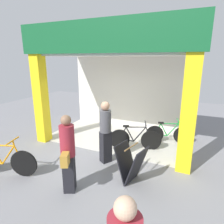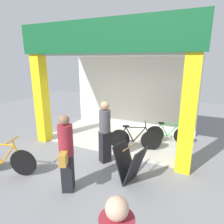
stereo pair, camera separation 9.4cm
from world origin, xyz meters
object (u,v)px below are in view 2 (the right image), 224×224
(bicycle_parked_0, at_px, (3,160))
(pedestrian_2, at_px, (105,131))
(pedestrian_1, at_px, (66,154))
(bicycle_inside_0, at_px, (135,139))
(sandwich_board_sign, at_px, (130,164))
(bicycle_inside_1, at_px, (169,134))

(bicycle_parked_0, relative_size, pedestrian_2, 0.96)
(pedestrian_1, bearing_deg, pedestrian_2, 83.83)
(bicycle_inside_0, bearing_deg, sandwich_board_sign, -75.38)
(sandwich_board_sign, height_order, pedestrian_1, pedestrian_1)
(bicycle_inside_0, distance_m, pedestrian_2, 1.31)
(sandwich_board_sign, relative_size, pedestrian_2, 0.52)
(bicycle_parked_0, height_order, pedestrian_2, pedestrian_2)
(sandwich_board_sign, bearing_deg, pedestrian_1, -141.41)
(bicycle_parked_0, bearing_deg, pedestrian_1, 4.82)
(bicycle_parked_0, relative_size, pedestrian_1, 0.96)
(bicycle_inside_0, height_order, pedestrian_2, pedestrian_2)
(sandwich_board_sign, distance_m, pedestrian_1, 1.49)
(bicycle_inside_1, relative_size, sandwich_board_sign, 1.62)
(pedestrian_2, bearing_deg, bicycle_inside_1, 55.18)
(pedestrian_2, bearing_deg, bicycle_inside_0, 64.49)
(pedestrian_1, bearing_deg, sandwich_board_sign, 38.59)
(bicycle_inside_1, relative_size, pedestrian_2, 0.85)
(bicycle_inside_1, distance_m, pedestrian_1, 3.88)
(sandwich_board_sign, bearing_deg, pedestrian_2, 148.22)
(bicycle_inside_0, bearing_deg, pedestrian_2, -115.51)
(bicycle_parked_0, xyz_separation_m, pedestrian_1, (1.87, 0.16, 0.51))
(pedestrian_1, relative_size, pedestrian_2, 1.00)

